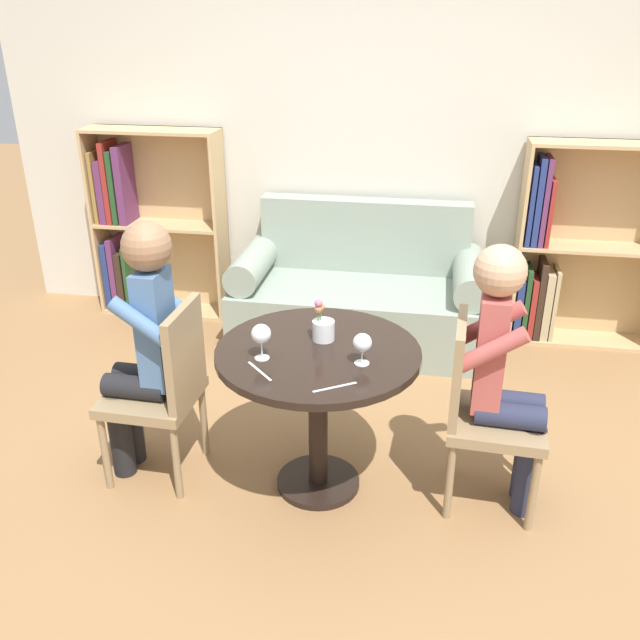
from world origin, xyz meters
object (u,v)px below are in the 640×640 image
Objects in this scene: person_left at (143,344)px; flower_vase at (323,327)px; chair_left at (165,385)px; person_right at (506,372)px; couch at (359,297)px; chair_right at (481,406)px; wine_glass_left at (261,335)px; wine_glass_right at (362,344)px; bookshelf_right at (568,253)px; bookshelf_left at (144,223)px.

person_left reaches higher than flower_vase.
person_right is (1.54, 0.06, 0.19)m from chair_left.
chair_right is (0.73, -1.58, 0.18)m from couch.
flower_vase is (-0.72, 0.06, 0.30)m from chair_right.
wine_glass_left is 1.15× the size of wine_glass_right.
bookshelf_right is 6.79× the size of flower_vase.
wine_glass_right is (-0.61, -0.13, 0.15)m from person_right.
couch reaches higher than wine_glass_right.
wine_glass_right is at bearing 105.24° from person_right.
person_left is (-0.81, -1.64, 0.39)m from couch.
chair_left is at bearing 168.83° from wine_glass_left.
person_left is at bearing -171.69° from flower_vase.
person_left is 1.63m from person_right.
person_right is at bearing -37.22° from bookshelf_left.
couch is 1.43m from bookshelf_right.
bookshelf_left is at bearing 170.50° from couch.
flower_vase is (-0.20, 0.20, -0.03)m from wine_glass_right.
couch is 1.87m from person_left.
chair_right is at bearing -38.09° from bookshelf_left.
chair_left is 6.45× the size of wine_glass_right.
person_right is (2.44, -1.86, 0.01)m from bookshelf_left.
wine_glass_right is (1.83, -1.99, 0.16)m from bookshelf_left.
chair_right is 0.72× the size of person_right.
couch is 1.81m from chair_left.
flower_vase is at bearing 88.43° from chair_right.
person_right is (1.63, 0.05, -0.02)m from person_left.
couch is at bearing 30.18° from person_right.
couch reaches higher than wine_glass_left.
person_left is at bearing 95.26° from chair_right.
bookshelf_left reaches higher than wine_glass_right.
wine_glass_left is at bearing -135.46° from flower_vase.
chair_left is 1.00m from wine_glass_right.
bookshelf_left is at bearing 55.73° from person_right.
chair_left is 1.56m from person_right.
person_right is 7.81× the size of wine_glass_left.
couch is at bearing -9.50° from bookshelf_left.
chair_right is 4.51× the size of flower_vase.
person_left is 9.23× the size of wine_glass_right.
couch is 1.75m from chair_right.
person_right is at bearing -4.57° from flower_vase.
couch is at bearing 82.71° from wine_glass_left.
chair_left reaches higher than wine_glass_left.
flower_vase reaches higher than chair_right.
chair_left is at bearing 88.76° from person_left.
bookshelf_right is (1.37, 0.27, 0.31)m from couch.
couch is 1.23× the size of bookshelf_right.
wine_glass_left is (-1.59, -2.02, 0.23)m from bookshelf_right.
bookshelf_left is 8.47× the size of wine_glass_left.
wine_glass_right is at bearing -47.31° from bookshelf_left.
bookshelf_left is at bearing -179.98° from bookshelf_right.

